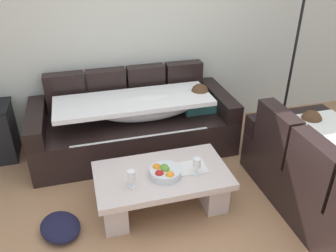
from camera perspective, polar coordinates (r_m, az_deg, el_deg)
name	(u,v)px	position (r m, az deg, el deg)	size (l,w,h in m)	color
ground_plane	(200,247)	(3.01, 5.30, -19.31)	(14.00, 14.00, 0.00)	#A77953
back_wall	(141,22)	(4.16, -4.49, 16.72)	(9.00, 0.10, 2.70)	beige
couch_along_wall	(136,123)	(4.00, -5.25, 0.49)	(2.26, 0.92, 0.88)	black
coffee_table	(162,185)	(3.20, -1.00, -9.74)	(1.20, 0.68, 0.38)	beige
fruit_bowl	(165,172)	(3.05, -0.56, -7.63)	(0.28, 0.28, 0.10)	silver
wine_glass_near_left	(131,176)	(2.90, -6.10, -8.22)	(0.07, 0.07, 0.17)	silver
wine_glass_near_right	(197,163)	(3.04, 4.80, -6.18)	(0.07, 0.07, 0.17)	silver
open_magazine	(191,168)	(3.17, 3.81, -6.88)	(0.28, 0.21, 0.01)	white
floor_lamp	(294,46)	(4.31, 20.13, 12.31)	(0.33, 0.31, 1.95)	black
crumpled_garment	(60,227)	(3.20, -17.39, -15.67)	(0.40, 0.32, 0.12)	#191933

